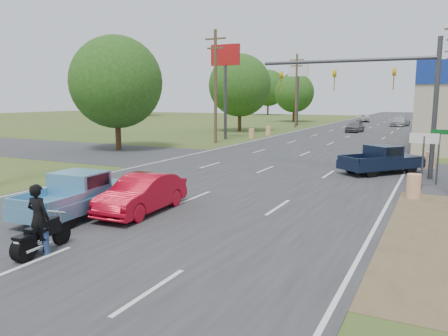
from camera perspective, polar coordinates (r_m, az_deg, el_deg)
The scene contains 27 objects.
ground at distance 12.04m, azimuth -23.89°, elevation -11.35°, with size 200.00×200.00×0.00m, color #3B5522.
main_road at distance 48.06m, azimuth 15.86°, elevation 3.95°, with size 15.00×180.00×0.02m, color #2D2D30.
cross_road at distance 26.89m, azimuth 6.98°, elevation 0.41°, with size 120.00×10.00×0.02m, color #2D2D30.
utility_pole_5 at distance 39.60m, azimuth -1.12°, elevation 10.95°, with size 2.00×0.28×10.00m.
utility_pole_6 at distance 61.86m, azimuth 9.42°, elevation 10.17°, with size 2.00×0.28×10.00m.
tree_0 at distance 35.45m, azimuth -13.90°, elevation 10.82°, with size 7.14×7.14×8.84m.
tree_1 at distance 53.94m, azimuth 2.07°, elevation 10.73°, with size 7.56×7.56×9.36m.
tree_2 at distance 76.62m, azimuth 9.16°, elevation 9.68°, with size 6.72×6.72×8.32m.
tree_4 at distance 104.02m, azimuth -11.54°, elevation 10.46°, with size 9.24×9.24×11.44m.
tree_6 at distance 109.24m, azimuth 5.79°, elevation 10.36°, with size 8.82×8.82×10.92m.
barrel_0 at distance 19.41m, azimuth 23.53°, elevation -2.19°, with size 0.56×0.56×1.00m, color orange.
barrel_1 at distance 27.79m, azimuth 25.35°, elevation 0.90°, with size 0.56×0.56×1.00m, color orange.
barrel_2 at distance 44.72m, azimuth 3.62°, elevation 4.55°, with size 0.56×0.56×1.00m, color orange.
barrel_3 at distance 48.31m, azimuth 5.81°, elevation 4.86°, with size 0.56×0.56×1.00m, color orange.
pole_sign_left_near at distance 43.71m, azimuth 0.18°, elevation 13.21°, with size 3.00×0.35×9.20m.
pole_sign_left_far at distance 66.04m, azimuth 9.67°, elevation 11.70°, with size 3.00×0.35×9.20m.
lane_sign at distance 21.18m, azimuth 24.62°, elevation 2.47°, with size 1.20×0.08×2.52m.
street_name_sign at distance 22.69m, azimuth 26.23°, elevation 2.00°, with size 0.80×0.08×2.61m.
signal_mast at distance 24.26m, azimuth 19.66°, elevation 10.38°, with size 9.12×0.40×7.00m.
red_convertible at distance 15.77m, azimuth -10.66°, elevation -3.39°, with size 1.43×4.09×1.35m, color #B9081D.
motorcycle at distance 12.45m, azimuth -23.06°, elevation -8.45°, with size 0.61×1.99×1.01m.
rider at distance 12.36m, azimuth -23.06°, elevation -6.43°, with size 0.65×0.43×1.78m, color black.
blue_pickup at distance 15.95m, azimuth -18.25°, elevation -3.18°, with size 2.06×4.74×1.54m.
navy_pickup at distance 25.13m, azimuth 20.04°, elevation 1.07°, with size 4.30×4.68×1.53m.
distant_car_grey at distance 54.85m, azimuth 16.73°, elevation 5.21°, with size 1.60×3.97×1.35m, color slate.
distant_car_silver at distance 68.92m, azimuth 22.01°, elevation 5.70°, with size 2.05×5.05×1.47m, color #B0AFB4.
distant_car_white at distance 79.25m, azimuth 17.69°, elevation 6.22°, with size 2.13×4.62×1.28m, color silver.
Camera 1 is at (8.87, -7.06, 4.05)m, focal length 35.00 mm.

